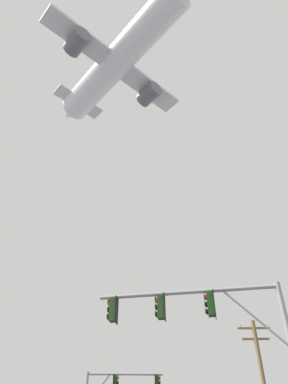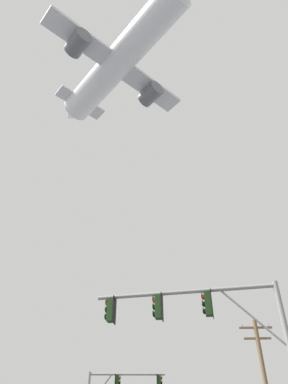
{
  "view_description": "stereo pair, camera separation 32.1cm",
  "coord_description": "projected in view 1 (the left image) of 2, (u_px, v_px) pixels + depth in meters",
  "views": [
    {
      "loc": [
        0.26,
        -5.43,
        1.36
      ],
      "look_at": [
        -0.36,
        14.18,
        16.05
      ],
      "focal_mm": 33.41,
      "sensor_mm": 36.0,
      "label": 1
    },
    {
      "loc": [
        0.58,
        -5.42,
        1.36
      ],
      "look_at": [
        -0.36,
        14.18,
        16.05
      ],
      "focal_mm": 33.41,
      "sensor_mm": 36.0,
      "label": 2
    }
  ],
  "objects": [
    {
      "name": "signal_pole_near",
      "position": [
        210.0,
        327.0,
        13.13
      ],
      "size": [
        7.01,
        1.25,
        6.77
      ],
      "color": "gray",
      "rests_on": "ground"
    },
    {
      "name": "airplane",
      "position": [
        119.0,
        59.0,
        50.89
      ],
      "size": [
        22.8,
        24.07,
        8.05
      ],
      "color": "white"
    }
  ]
}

